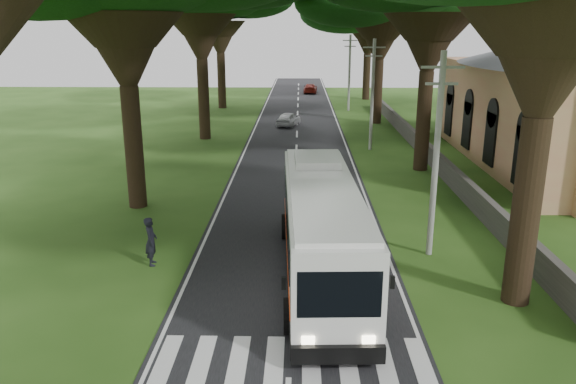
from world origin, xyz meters
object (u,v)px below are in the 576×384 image
(pole_near, at_px, (436,153))
(pole_far, at_px, (349,72))
(distant_car_c, at_px, (310,88))
(pedestrian, at_px, (151,241))
(church, at_px, (575,90))
(coach_bus, at_px, (322,226))
(pole_mid, at_px, (372,93))
(distant_car_a, at_px, (289,119))

(pole_near, relative_size, pole_far, 1.00)
(distant_car_c, height_order, pedestrian, pedestrian)
(church, relative_size, coach_bus, 1.98)
(pole_near, distance_m, pole_mid, 20.00)
(coach_bus, bearing_deg, church, 44.10)
(coach_bus, distance_m, pedestrian, 6.59)
(church, bearing_deg, pedestrian, -144.15)
(pole_near, xyz_separation_m, distant_car_c, (-3.86, 56.62, -3.52))
(pole_far, bearing_deg, pole_near, -90.00)
(pole_near, height_order, pole_mid, same)
(church, height_order, distant_car_c, church)
(distant_car_a, bearing_deg, pole_near, 117.82)
(pole_far, distance_m, pedestrian, 42.81)
(distant_car_a, relative_size, pedestrian, 1.93)
(church, height_order, pole_mid, church)
(pole_far, height_order, distant_car_a, pole_far)
(distant_car_a, bearing_deg, coach_bus, 109.32)
(church, distance_m, pole_far, 27.41)
(distant_car_a, distance_m, distant_car_c, 26.60)
(coach_bus, bearing_deg, distant_car_c, 87.16)
(pole_far, relative_size, distant_car_c, 1.86)
(church, bearing_deg, pole_far, 116.82)
(distant_car_c, bearing_deg, pole_far, 106.11)
(pole_mid, distance_m, distant_car_c, 36.99)
(coach_bus, xyz_separation_m, distant_car_a, (-1.86, 32.21, -1.24))
(distant_car_a, height_order, distant_car_c, distant_car_a)
(pole_near, relative_size, pole_mid, 1.00)
(pole_near, relative_size, distant_car_a, 2.16)
(distant_car_a, bearing_deg, church, 158.01)
(pole_far, height_order, coach_bus, pole_far)
(coach_bus, xyz_separation_m, distant_car_c, (0.58, 58.70, -1.25))
(church, bearing_deg, pole_near, -128.50)
(pole_mid, bearing_deg, pole_near, -90.00)
(pedestrian, bearing_deg, distant_car_c, -16.81)
(pole_near, bearing_deg, pole_mid, 90.00)
(church, bearing_deg, distant_car_c, 111.56)
(distant_car_a, bearing_deg, distant_car_c, -79.24)
(church, height_order, distant_car_a, church)
(pedestrian, bearing_deg, coach_bus, -106.99)
(pole_mid, height_order, pole_far, same)
(distant_car_c, xyz_separation_m, pedestrian, (-7.05, -57.89, 0.30))
(pole_mid, height_order, distant_car_a, pole_mid)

